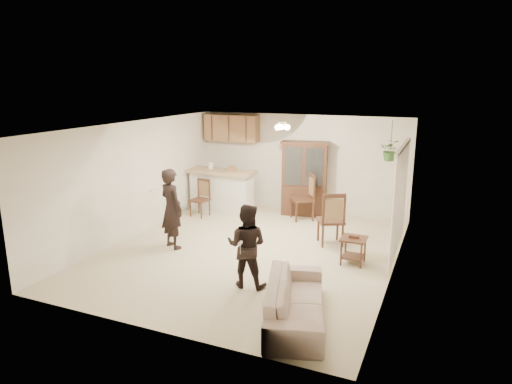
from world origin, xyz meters
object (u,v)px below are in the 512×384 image
at_px(chair_hutch_left, 302,206).
at_px(chair_hutch_right, 330,229).
at_px(sofa, 296,296).
at_px(adult, 171,205).
at_px(china_hutch, 304,179).
at_px(child, 247,247).
at_px(side_table, 353,250).
at_px(chair_bar, 200,206).

xyz_separation_m(chair_hutch_left, chair_hutch_right, (1.07, -1.43, -0.00)).
distance_m(sofa, adult, 3.72).
xyz_separation_m(adult, china_hutch, (1.76, 3.32, 0.02)).
height_order(child, china_hutch, china_hutch).
height_order(china_hutch, chair_hutch_left, china_hutch).
bearing_deg(chair_hutch_left, side_table, 0.58).
bearing_deg(chair_hutch_left, chair_hutch_right, 0.48).
height_order(adult, chair_hutch_right, adult).
xyz_separation_m(child, china_hutch, (-0.38, 4.35, 0.25)).
bearing_deg(chair_hutch_right, side_table, 98.88).
xyz_separation_m(china_hutch, side_table, (1.81, -2.71, -0.66)).
distance_m(child, chair_hutch_right, 2.65).
bearing_deg(chair_bar, adult, -66.54).
xyz_separation_m(sofa, adult, (-3.23, 1.77, 0.53)).
xyz_separation_m(child, chair_hutch_right, (0.78, 2.51, -0.36)).
relative_size(child, china_hutch, 0.72).
height_order(child, chair_hutch_right, child).
bearing_deg(side_table, chair_hutch_left, 127.00).
bearing_deg(chair_bar, child, -41.57).
distance_m(adult, chair_hutch_right, 3.31).
bearing_deg(side_table, chair_bar, 159.65).
height_order(chair_bar, chair_hutch_right, chair_hutch_right).
distance_m(sofa, child, 1.35).
relative_size(side_table, chair_hutch_right, 0.49).
height_order(side_table, chair_bar, chair_bar).
relative_size(sofa, adult, 1.04).
xyz_separation_m(child, chair_bar, (-2.73, 3.19, -0.41)).
xyz_separation_m(sofa, chair_hutch_left, (-1.38, 4.67, -0.04)).
height_order(side_table, chair_hutch_right, chair_hutch_right).
bearing_deg(child, sofa, 139.61).
height_order(adult, chair_bar, adult).
bearing_deg(sofa, side_table, -24.78).
bearing_deg(adult, chair_hutch_right, -128.93).
bearing_deg(child, side_table, -137.74).
height_order(child, chair_hutch_left, child).
distance_m(sofa, chair_bar, 5.48).
distance_m(china_hutch, chair_bar, 2.71).
bearing_deg(side_table, china_hutch, 123.75).
bearing_deg(child, china_hutch, -91.63).
bearing_deg(adult, china_hutch, -93.56).
bearing_deg(sofa, adult, 44.63).
xyz_separation_m(child, chair_hutch_left, (-0.29, 3.93, -0.35)).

